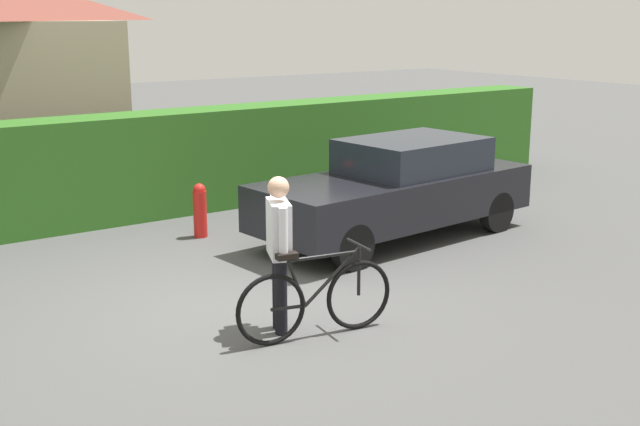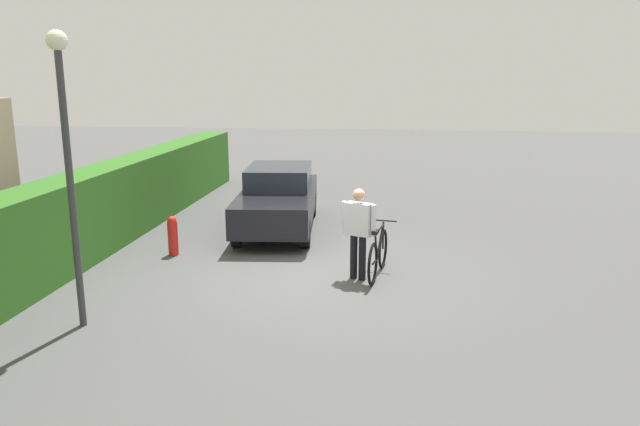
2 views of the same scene
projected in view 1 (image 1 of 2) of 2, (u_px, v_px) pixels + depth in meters
name	position (u px, v px, depth m)	size (l,w,h in m)	color
ground_plane	(254.00, 306.00, 9.23)	(60.00, 60.00, 0.00)	#494949
hedge_row	(101.00, 170.00, 12.78)	(19.10, 0.90, 1.68)	#2E631F
parked_car_near	(398.00, 188.00, 11.89)	(4.50, 2.04, 1.46)	black
bicycle	(316.00, 299.00, 8.26)	(1.73, 0.50, 0.94)	black
person_rider	(279.00, 242.00, 8.29)	(0.37, 0.62, 1.65)	black
fire_hydrant	(200.00, 210.00, 12.01)	(0.20, 0.20, 0.81)	red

